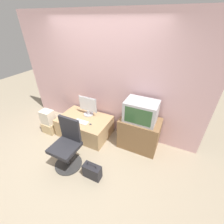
% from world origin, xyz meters
% --- Properties ---
extents(ground_plane, '(12.00, 12.00, 0.00)m').
position_xyz_m(ground_plane, '(0.00, 0.00, 0.00)').
color(ground_plane, tan).
extents(wall_back, '(4.40, 0.05, 2.60)m').
position_xyz_m(wall_back, '(0.00, 1.32, 1.30)').
color(wall_back, beige).
rests_on(wall_back, ground_plane).
extents(desk, '(1.19, 0.79, 0.45)m').
position_xyz_m(desk, '(-0.28, 0.85, 0.22)').
color(desk, tan).
rests_on(desk, ground_plane).
extents(side_stand, '(0.81, 0.52, 0.69)m').
position_xyz_m(side_stand, '(1.01, 1.01, 0.35)').
color(side_stand, olive).
rests_on(side_stand, ground_plane).
extents(main_monitor, '(0.47, 0.24, 0.46)m').
position_xyz_m(main_monitor, '(-0.28, 1.04, 0.68)').
color(main_monitor, '#B2B2B7').
rests_on(main_monitor, desk).
extents(keyboard, '(0.32, 0.14, 0.01)m').
position_xyz_m(keyboard, '(-0.25, 0.70, 0.45)').
color(keyboard, silver).
rests_on(keyboard, desk).
extents(mouse, '(0.06, 0.04, 0.03)m').
position_xyz_m(mouse, '(-0.01, 0.71, 0.46)').
color(mouse, '#4C4C51').
rests_on(mouse, desk).
extents(crt_tv, '(0.62, 0.43, 0.42)m').
position_xyz_m(crt_tv, '(0.99, 0.99, 0.91)').
color(crt_tv, '#B7B7BC').
rests_on(crt_tv, side_stand).
extents(office_chair, '(0.52, 0.52, 0.98)m').
position_xyz_m(office_chair, '(-0.05, -0.02, 0.43)').
color(office_chair, '#333333').
rests_on(office_chair, ground_plane).
extents(cardboard_box_lower, '(0.32, 0.26, 0.26)m').
position_xyz_m(cardboard_box_lower, '(-1.11, 0.53, 0.13)').
color(cardboard_box_lower, '#D1B27F').
rests_on(cardboard_box_lower, ground_plane).
extents(cardboard_box_upper, '(0.29, 0.22, 0.34)m').
position_xyz_m(cardboard_box_upper, '(-1.11, 0.53, 0.43)').
color(cardboard_box_upper, beige).
rests_on(cardboard_box_upper, cardboard_box_lower).
extents(handbag, '(0.32, 0.15, 0.39)m').
position_xyz_m(handbag, '(0.51, -0.10, 0.14)').
color(handbag, '#232328').
rests_on(handbag, ground_plane).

